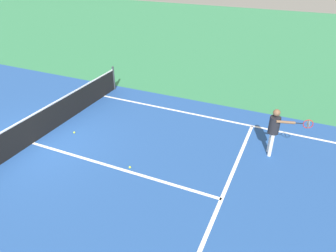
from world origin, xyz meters
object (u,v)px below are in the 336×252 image
net (30,130)px  tennis_ball_mid_court (130,167)px  tennis_ball_near_net (74,132)px  player_near (275,127)px

net → tennis_ball_mid_court: 3.64m
net → tennis_ball_near_net: net is taller
player_near → tennis_ball_mid_court: (-2.42, 3.63, -0.93)m
net → tennis_ball_near_net: 1.43m
tennis_ball_mid_court → tennis_ball_near_net: (0.91, 2.76, 0.00)m
player_near → tennis_ball_near_net: 6.63m
player_near → tennis_ball_mid_court: 4.45m
tennis_ball_mid_court → tennis_ball_near_net: size_ratio=1.00×
net → tennis_ball_mid_court: size_ratio=151.22×
net → tennis_ball_mid_court: bearing=-87.5°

